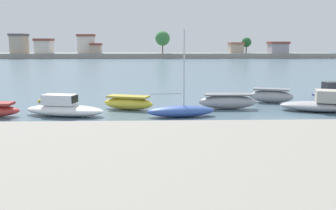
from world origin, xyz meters
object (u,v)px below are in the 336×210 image
moored_boat_5 (181,111)px  moored_boat_7 (271,96)px  mooring_buoy_0 (39,101)px  moored_boat_4 (128,103)px  moored_boat_6 (228,102)px  moored_boat_8 (320,104)px  moored_boat_3 (64,108)px

moored_boat_5 → moored_boat_7: (7.93, 5.89, 0.16)m
moored_boat_7 → mooring_buoy_0: 19.31m
moored_boat_4 → mooring_buoy_0: (-7.63, 3.55, -0.35)m
moored_boat_6 → moored_boat_8: 6.64m
moored_boat_6 → mooring_buoy_0: size_ratio=14.58×
mooring_buoy_0 → moored_boat_6: bearing=-13.2°
moored_boat_5 → moored_boat_7: moored_boat_5 is taller
moored_boat_5 → moored_boat_7: bearing=29.6°
moored_boat_8 → moored_boat_7: bearing=135.9°
moored_boat_5 → moored_boat_8: size_ratio=1.03×
moored_boat_4 → moored_boat_8: bearing=13.4°
moored_boat_4 → moored_boat_5: moored_boat_5 is taller
moored_boat_3 → moored_boat_7: moored_boat_3 is taller
moored_boat_8 → moored_boat_5: bearing=-153.5°
moored_boat_6 → moored_boat_7: (4.21, 2.91, 0.01)m
moored_boat_3 → moored_boat_6: bearing=25.1°
moored_boat_3 → moored_boat_8: bearing=16.9°
moored_boat_3 → moored_boat_4: size_ratio=1.44×
moored_boat_3 → moored_boat_4: bearing=42.9°
moored_boat_4 → moored_boat_6: bearing=18.8°
moored_boat_7 → moored_boat_8: bearing=-41.4°
moored_boat_5 → mooring_buoy_0: (-11.36, 6.51, -0.26)m
moored_boat_4 → moored_boat_8: 14.03m
moored_boat_3 → moored_boat_8: (18.18, 1.08, 0.04)m
moored_boat_6 → moored_boat_8: size_ratio=0.77×
moored_boat_5 → mooring_buoy_0: size_ratio=19.37×
moored_boat_4 → moored_boat_8: size_ratio=0.72×
moored_boat_6 → mooring_buoy_0: 15.50m
moored_boat_7 → mooring_buoy_0: moored_boat_7 is taller
moored_boat_8 → mooring_buoy_0: size_ratio=18.84×
moored_boat_4 → mooring_buoy_0: size_ratio=13.62×
mooring_buoy_0 → moored_boat_4: bearing=-24.9°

